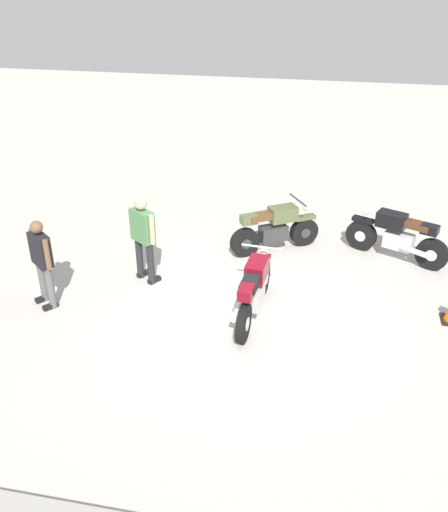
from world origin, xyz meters
name	(u,v)px	position (x,y,z in m)	size (l,w,h in m)	color
ground_plane	(243,304)	(0.00, 0.00, 0.00)	(40.00, 40.00, 0.00)	#B7B2A8
motorcycle_black_cruiser	(397,236)	(-2.72, -2.23, 0.52)	(1.96, 1.02, 1.09)	black
motorcycle_maroon_cruiser	(254,289)	(-0.23, 0.30, 0.52)	(0.70, 2.09, 1.09)	black
motorcycle_olive_vintage	(275,229)	(-0.29, -2.14, 0.49)	(1.73, 1.18, 1.07)	black
person_in_green_shirt	(143,234)	(1.93, -0.47, 0.96)	(0.59, 0.50, 1.68)	#262628
person_in_black_shirt	(42,259)	(3.36, 0.63, 0.90)	(0.55, 0.51, 1.60)	#59595B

